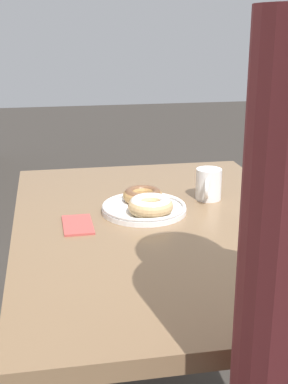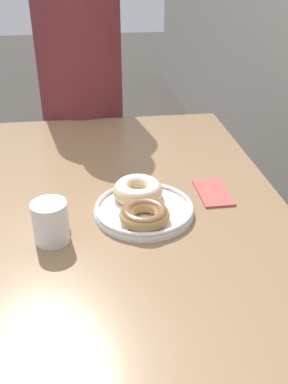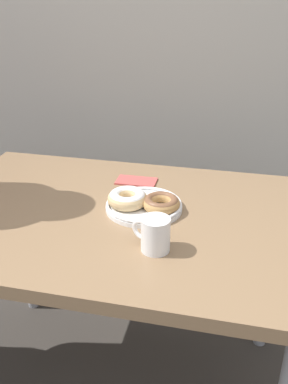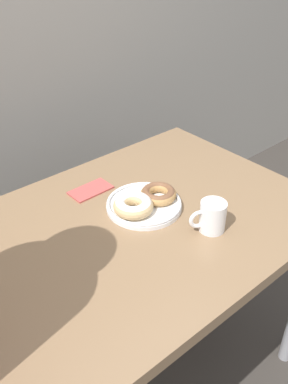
{
  "view_description": "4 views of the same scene",
  "coord_description": "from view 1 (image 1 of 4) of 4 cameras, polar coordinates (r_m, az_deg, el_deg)",
  "views": [
    {
      "loc": [
        -1.31,
        0.59,
        1.28
      ],
      "look_at": [
        0.09,
        0.33,
        0.82
      ],
      "focal_mm": 50.0,
      "sensor_mm": 36.0,
      "label": 1
    },
    {
      "loc": [
        0.95,
        0.21,
        1.32
      ],
      "look_at": [
        0.09,
        0.33,
        0.82
      ],
      "focal_mm": 40.0,
      "sensor_mm": 36.0,
      "label": 2
    },
    {
      "loc": [
        0.35,
        -0.82,
        1.4
      ],
      "look_at": [
        0.09,
        0.33,
        0.82
      ],
      "focal_mm": 40.0,
      "sensor_mm": 36.0,
      "label": 3
    },
    {
      "loc": [
        -0.64,
        -0.51,
        1.56
      ],
      "look_at": [
        0.09,
        0.33,
        0.82
      ],
      "focal_mm": 40.0,
      "sensor_mm": 36.0,
      "label": 4
    }
  ],
  "objects": [
    {
      "name": "dining_table",
      "position": [
        1.47,
        2.16,
        -6.16
      ],
      "size": [
        1.18,
        0.8,
        0.76
      ],
      "color": "#846647",
      "rests_on": "ground_plane"
    },
    {
      "name": "donut_plate",
      "position": [
        1.5,
        0.2,
        -1.26
      ],
      "size": [
        0.26,
        0.24,
        0.06
      ],
      "color": "white",
      "rests_on": "dining_table"
    },
    {
      "name": "coffee_mug",
      "position": [
        1.62,
        6.89,
        0.85
      ],
      "size": [
        0.11,
        0.08,
        0.09
      ],
      "color": "white",
      "rests_on": "dining_table"
    },
    {
      "name": "napkin",
      "position": [
        1.43,
        -7.08,
        -3.49
      ],
      "size": [
        0.14,
        0.08,
        0.01
      ],
      "color": "#BC4C47",
      "rests_on": "dining_table"
    }
  ]
}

